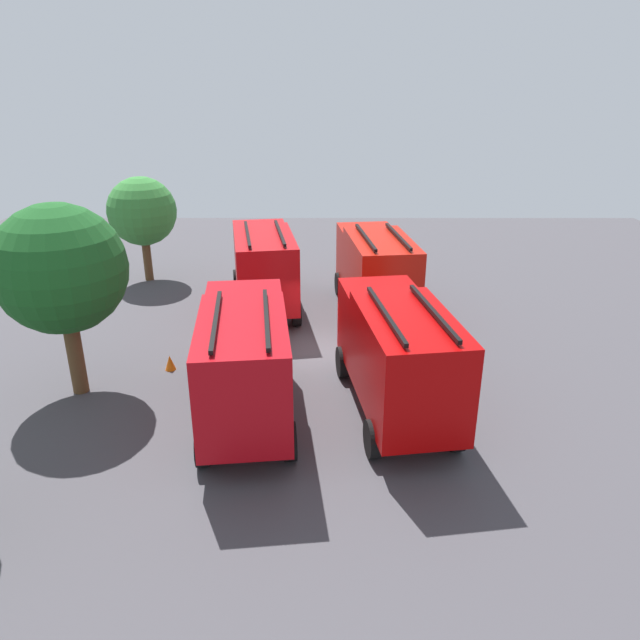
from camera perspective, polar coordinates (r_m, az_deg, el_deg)
ground_plane at (r=22.96m, az=-0.00°, el=-3.23°), size 48.17×48.17×0.00m
fire_truck_0 at (r=18.29m, az=7.43°, el=-2.94°), size 7.47×3.55×3.88m
fire_truck_1 at (r=26.31m, az=5.37°, el=5.08°), size 7.43×3.42×3.88m
fire_truck_2 at (r=17.91m, az=-7.30°, el=-3.52°), size 7.42×3.38×3.88m
fire_truck_3 at (r=26.86m, az=-5.48°, el=5.44°), size 7.49×3.65×3.88m
firefighter_0 at (r=32.34m, az=5.25°, el=6.03°), size 0.38×0.48×1.61m
firefighter_1 at (r=22.95m, az=-7.24°, el=-0.97°), size 0.44×0.48×1.62m
tree_1 at (r=20.31m, az=-23.79°, el=4.47°), size 4.15×4.15×6.44m
tree_2 at (r=31.81m, az=-16.82°, el=9.99°), size 3.48×3.48×5.39m
traffic_cone_0 at (r=22.28m, az=-14.29°, el=-4.01°), size 0.39×0.39×0.56m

